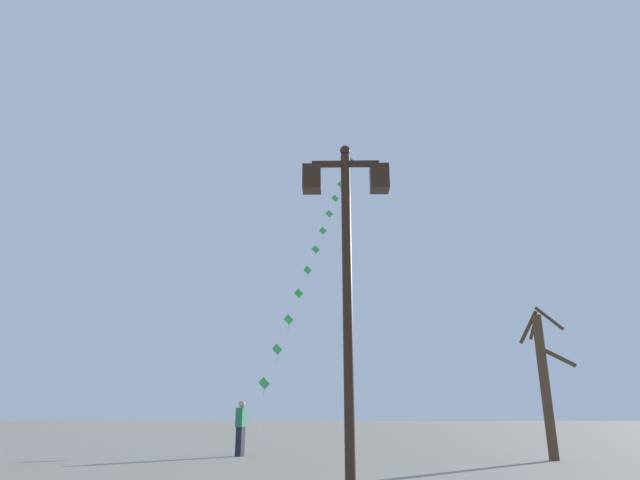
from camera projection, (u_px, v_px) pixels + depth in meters
ground_plane at (295, 450)px, 19.78m from camera, size 160.00×160.00×0.00m
twin_lantern_lamp_post at (347, 247)px, 7.80m from camera, size 1.31×0.28×5.27m
kite_train at (316, 248)px, 28.08m from camera, size 4.87×14.00×18.24m
kite_flyer at (241, 426)px, 17.27m from camera, size 0.33×0.63×1.71m
bare_tree at (545, 378)px, 16.18m from camera, size 1.36×1.34×4.52m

